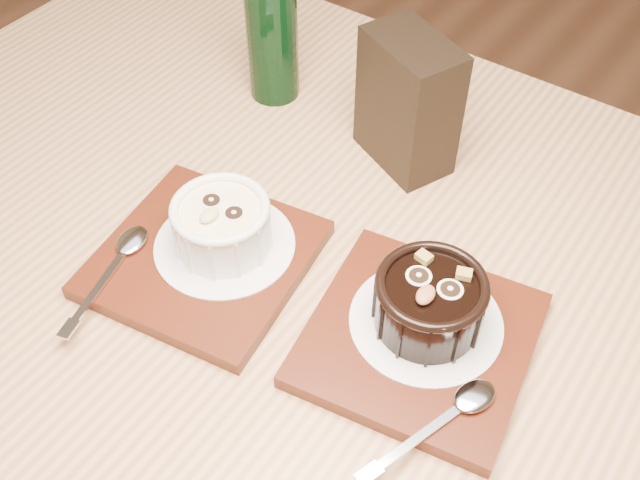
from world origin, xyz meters
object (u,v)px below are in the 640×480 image
Objects in this scene: ramekin_white at (222,224)px; green_bottle at (272,30)px; table at (343,351)px; tray_right at (419,339)px; condiment_stand at (408,103)px; tray_left at (204,259)px; ramekin_dark at (430,300)px.

ramekin_white is 0.26m from green_bottle.
table is 5.78× the size of green_bottle.
tray_right is (0.08, -0.01, 0.10)m from table.
tray_left is at bearing -105.82° from condiment_stand.
tray_left is at bearing -159.23° from table.
condiment_stand reaches higher than table.
condiment_stand is (-0.14, 0.18, 0.02)m from ramekin_dark.
tray_right is (0.21, 0.04, 0.00)m from tray_left.
ramekin_dark reaches higher than tray_left.
tray_left reaches higher than table.
ramekin_dark is at bearing 4.89° from table.
tray_left is 0.21m from tray_right.
ramekin_white is (-0.12, -0.03, 0.14)m from table.
tray_left is 1.00× the size of tray_right.
ramekin_white is (0.01, 0.02, 0.04)m from tray_left.
tray_right is at bearing -4.82° from table.
green_bottle is (-0.18, 0.01, 0.01)m from condiment_stand.
table is 13.70× the size of ramekin_white.
tray_left is 0.25m from condiment_stand.
ramekin_white is at bearing -61.71° from green_bottle.
ramekin_dark is 0.44× the size of green_bottle.
condiment_stand reaches higher than tray_left.
condiment_stand reaches higher than ramekin_white.
ramekin_dark is (0.20, 0.05, 0.04)m from tray_left.
table is at bearing -72.87° from condiment_stand.
table is 0.35m from green_bottle.
green_bottle is at bearing 177.82° from condiment_stand.
green_bottle reaches higher than tray_right.
ramekin_white reaches higher than tray_right.
condiment_stand is 0.18m from green_bottle.
ramekin_white is at bearing -166.23° from table.
table is 6.78× the size of tray_left.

